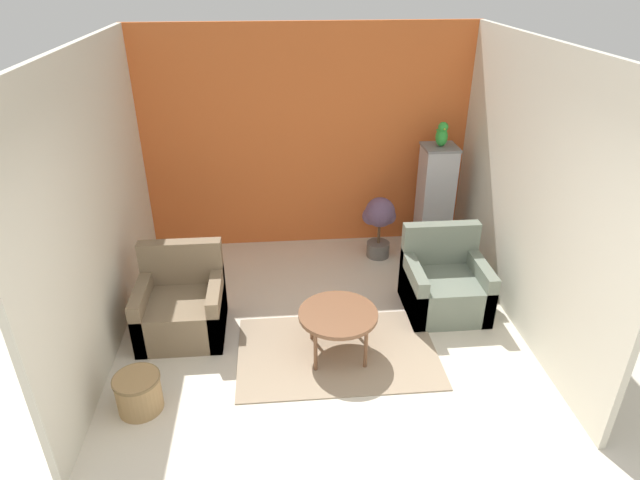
% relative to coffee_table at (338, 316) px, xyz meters
% --- Properties ---
extents(ground_plane, '(20.00, 20.00, 0.00)m').
position_rel_coffee_table_xyz_m(ground_plane, '(-0.12, -1.34, -0.44)').
color(ground_plane, beige).
rests_on(ground_plane, ground).
extents(wall_back_accent, '(4.16, 0.06, 2.79)m').
position_rel_coffee_table_xyz_m(wall_back_accent, '(-0.12, 2.41, 0.96)').
color(wall_back_accent, orange).
rests_on(wall_back_accent, ground_plane).
extents(wall_left, '(0.06, 3.72, 2.79)m').
position_rel_coffee_table_xyz_m(wall_left, '(-2.18, 0.52, 0.96)').
color(wall_left, beige).
rests_on(wall_left, ground_plane).
extents(wall_right, '(0.06, 3.72, 2.79)m').
position_rel_coffee_table_xyz_m(wall_right, '(1.93, 0.52, 0.96)').
color(wall_right, beige).
rests_on(wall_right, ground_plane).
extents(area_rug, '(1.93, 1.22, 0.01)m').
position_rel_coffee_table_xyz_m(area_rug, '(0.00, 0.00, -0.43)').
color(area_rug, gray).
rests_on(area_rug, ground_plane).
extents(coffee_table, '(0.75, 0.75, 0.48)m').
position_rel_coffee_table_xyz_m(coffee_table, '(0.00, 0.00, 0.00)').
color(coffee_table, brown).
rests_on(coffee_table, ground_plane).
extents(armchair_left, '(0.83, 0.78, 0.89)m').
position_rel_coffee_table_xyz_m(armchair_left, '(-1.53, 0.50, -0.15)').
color(armchair_left, '#7A664C').
rests_on(armchair_left, ground_plane).
extents(armchair_right, '(0.83, 0.78, 0.89)m').
position_rel_coffee_table_xyz_m(armchair_right, '(1.24, 0.66, -0.15)').
color(armchair_right, slate).
rests_on(armchair_right, ground_plane).
extents(birdcage, '(0.55, 0.55, 1.43)m').
position_rel_coffee_table_xyz_m(birdcage, '(1.45, 1.93, 0.25)').
color(birdcage, slate).
rests_on(birdcage, ground_plane).
extents(parrot, '(0.14, 0.25, 0.30)m').
position_rel_coffee_table_xyz_m(parrot, '(1.45, 1.93, 1.13)').
color(parrot, green).
rests_on(parrot, birdcage).
extents(potted_plant, '(0.41, 0.37, 0.81)m').
position_rel_coffee_table_xyz_m(potted_plant, '(0.74, 1.87, 0.07)').
color(potted_plant, '#66605B').
rests_on(potted_plant, ground_plane).
extents(wicker_basket, '(0.39, 0.39, 0.34)m').
position_rel_coffee_table_xyz_m(wicker_basket, '(-1.75, -0.57, -0.26)').
color(wicker_basket, '#A37F51').
rests_on(wicker_basket, ground_plane).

